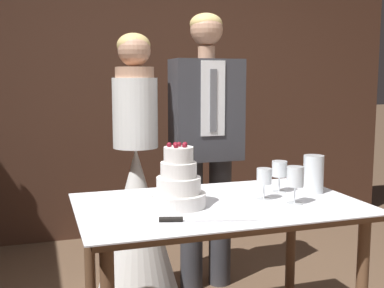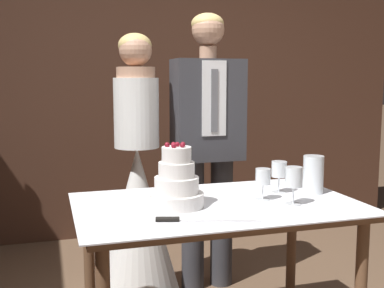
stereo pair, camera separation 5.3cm
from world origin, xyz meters
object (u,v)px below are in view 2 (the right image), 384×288
(cake_table, at_px, (217,222))
(cake_knife, at_px, (188,220))
(wine_glass_near, at_px, (294,178))
(wine_glass_far, at_px, (263,177))
(hurricane_candle, at_px, (313,175))
(wine_glass_middle, at_px, (279,171))
(bride, at_px, (138,202))
(groom, at_px, (208,136))
(tiered_cake, at_px, (177,184))

(cake_table, relative_size, cake_knife, 3.15)
(cake_knife, distance_m, wine_glass_near, 0.58)
(wine_glass_far, xyz_separation_m, hurricane_candle, (0.31, 0.05, -0.02))
(wine_glass_middle, bearing_deg, wine_glass_near, -100.59)
(wine_glass_near, bearing_deg, bride, 120.49)
(cake_knife, relative_size, hurricane_candle, 2.18)
(cake_table, bearing_deg, cake_knife, -131.61)
(wine_glass_far, xyz_separation_m, groom, (-0.00, 0.84, 0.11))
(bride, xyz_separation_m, groom, (0.47, -0.00, 0.41))
(tiered_cake, distance_m, wine_glass_far, 0.44)
(bride, height_order, groom, groom)
(wine_glass_middle, distance_m, wine_glass_far, 0.18)
(cake_table, distance_m, bride, 0.88)
(cake_knife, bearing_deg, cake_table, 64.45)
(wine_glass_far, relative_size, groom, 0.09)
(hurricane_candle, xyz_separation_m, groom, (-0.31, 0.79, 0.13))
(tiered_cake, distance_m, wine_glass_near, 0.55)
(cake_table, bearing_deg, hurricane_candle, 5.03)
(wine_glass_far, height_order, bride, bride)
(wine_glass_near, relative_size, groom, 0.10)
(tiered_cake, height_order, cake_knife, tiered_cake)
(hurricane_candle, bearing_deg, wine_glass_middle, 160.00)
(cake_table, relative_size, hurricane_candle, 6.87)
(tiered_cake, bearing_deg, cake_table, 1.25)
(wine_glass_far, height_order, hurricane_candle, hurricane_candle)
(wine_glass_middle, bearing_deg, groom, 101.29)
(wine_glass_far, bearing_deg, groom, 90.03)
(cake_table, bearing_deg, groom, 74.43)
(wine_glass_near, height_order, wine_glass_far, wine_glass_near)
(tiered_cake, relative_size, bride, 0.18)
(wine_glass_middle, distance_m, bride, 1.00)
(hurricane_candle, bearing_deg, cake_knife, -158.79)
(wine_glass_near, relative_size, wine_glass_far, 1.16)
(wine_glass_far, bearing_deg, wine_glass_middle, 37.71)
(wine_glass_far, distance_m, bride, 1.01)
(cake_table, height_order, wine_glass_middle, wine_glass_middle)
(wine_glass_far, distance_m, groom, 0.85)
(tiered_cake, xyz_separation_m, wine_glass_middle, (0.58, 0.11, 0.01))
(hurricane_candle, distance_m, bride, 1.15)
(cake_knife, height_order, wine_glass_far, wine_glass_far)
(cake_table, relative_size, groom, 0.75)
(tiered_cake, height_order, groom, groom)
(groom, bearing_deg, tiered_cake, -117.42)
(tiered_cake, bearing_deg, groom, 62.58)
(wine_glass_middle, distance_m, groom, 0.75)
(tiered_cake, distance_m, hurricane_candle, 0.75)
(cake_knife, height_order, bride, bride)
(wine_glass_near, distance_m, hurricane_candle, 0.28)
(wine_glass_far, bearing_deg, cake_knife, -151.67)
(groom, bearing_deg, cake_knife, -112.71)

